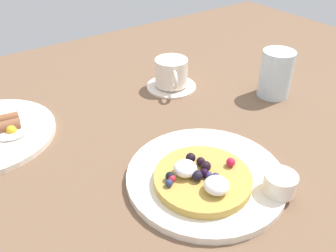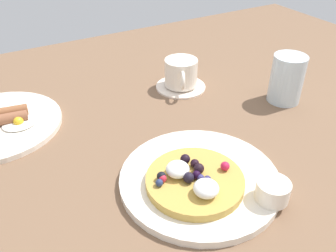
{
  "view_description": "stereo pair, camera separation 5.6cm",
  "coord_description": "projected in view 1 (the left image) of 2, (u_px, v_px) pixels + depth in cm",
  "views": [
    {
      "loc": [
        -26.15,
        -43.5,
        41.8
      ],
      "look_at": [
        6.15,
        1.96,
        4.0
      ],
      "focal_mm": 38.31,
      "sensor_mm": 36.0,
      "label": 1
    },
    {
      "loc": [
        -21.42,
        -46.52,
        41.8
      ],
      "look_at": [
        6.15,
        1.96,
        4.0
      ],
      "focal_mm": 38.31,
      "sensor_mm": 36.0,
      "label": 2
    }
  ],
  "objects": [
    {
      "name": "coffee_saucer",
      "position": [
        171.0,
        85.0,
        0.88
      ],
      "size": [
        12.21,
        12.21,
        0.9
      ],
      "primitive_type": "cylinder",
      "color": "white",
      "rests_on": "ground_plane"
    },
    {
      "name": "ground_plane",
      "position": [
        147.0,
        166.0,
        0.66
      ],
      "size": [
        187.23,
        129.32,
        3.0
      ],
      "primitive_type": "cube",
      "color": "brown"
    },
    {
      "name": "water_glass",
      "position": [
        276.0,
        74.0,
        0.83
      ],
      "size": [
        7.4,
        7.4,
        10.96
      ],
      "primitive_type": "cylinder",
      "color": "silver",
      "rests_on": "ground_plane"
    },
    {
      "name": "pancake_plate",
      "position": [
        206.0,
        177.0,
        0.61
      ],
      "size": [
        26.84,
        26.84,
        1.4
      ],
      "primitive_type": "cylinder",
      "color": "white",
      "rests_on": "ground_plane"
    },
    {
      "name": "syrup_ramekin",
      "position": [
        280.0,
        183.0,
        0.56
      ],
      "size": [
        5.23,
        5.23,
        3.24
      ],
      "color": "white",
      "rests_on": "pancake_plate"
    },
    {
      "name": "pancake_with_berries",
      "position": [
        202.0,
        178.0,
        0.58
      ],
      "size": [
        15.91,
        15.91,
        3.82
      ],
      "color": "gold",
      "rests_on": "pancake_plate"
    },
    {
      "name": "coffee_cup",
      "position": [
        171.0,
        72.0,
        0.86
      ],
      "size": [
        7.91,
        10.53,
        6.46
      ],
      "color": "white",
      "rests_on": "coffee_saucer"
    }
  ]
}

